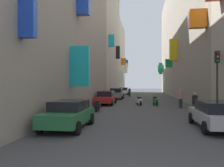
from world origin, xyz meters
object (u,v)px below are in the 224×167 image
(parked_car_silver, at_px, (216,114))
(traffic_light_near_corner, at_px, (217,73))
(scooter_black, at_px, (97,106))
(scooter_green, at_px, (156,101))
(pedestrian_near_left, at_px, (195,104))
(scooter_white, at_px, (139,101))
(parked_car_red, at_px, (106,97))
(parked_car_white, at_px, (124,91))
(pedestrian_crossing, at_px, (130,92))
(parked_car_green, at_px, (69,114))
(parked_car_grey, at_px, (116,93))
(pedestrian_near_right, at_px, (181,98))

(parked_car_silver, height_order, traffic_light_near_corner, traffic_light_near_corner)
(scooter_black, relative_size, scooter_green, 0.95)
(pedestrian_near_left, bearing_deg, scooter_white, 120.30)
(parked_car_red, height_order, parked_car_silver, parked_car_red)
(parked_car_white, height_order, traffic_light_near_corner, traffic_light_near_corner)
(pedestrian_crossing, bearing_deg, pedestrian_near_left, -75.02)
(parked_car_green, bearing_deg, traffic_light_near_corner, 26.77)
(parked_car_grey, xyz_separation_m, scooter_black, (0.16, -14.43, -0.35))
(parked_car_white, relative_size, pedestrian_near_left, 2.74)
(pedestrian_near_left, bearing_deg, traffic_light_near_corner, -58.66)
(pedestrian_crossing, distance_m, pedestrian_near_right, 18.71)
(parked_car_red, bearing_deg, parked_car_silver, -58.25)
(scooter_black, relative_size, traffic_light_near_corner, 0.43)
(pedestrian_crossing, xyz_separation_m, traffic_light_near_corner, (6.98, -23.97, 2.17))
(parked_car_grey, height_order, pedestrian_near_left, pedestrian_near_left)
(scooter_white, xyz_separation_m, scooter_green, (1.72, 0.29, 0.00))
(parked_car_green, relative_size, pedestrian_near_left, 2.48)
(parked_car_red, bearing_deg, pedestrian_near_right, -19.35)
(pedestrian_crossing, relative_size, pedestrian_near_left, 0.96)
(parked_car_silver, bearing_deg, traffic_light_near_corner, 71.60)
(scooter_black, bearing_deg, parked_car_green, -90.16)
(parked_car_green, bearing_deg, parked_car_grey, 90.36)
(parked_car_white, bearing_deg, scooter_green, -76.84)
(parked_car_white, height_order, scooter_green, parked_car_white)
(scooter_green, bearing_deg, parked_car_white, 103.16)
(parked_car_green, relative_size, scooter_black, 2.16)
(scooter_white, bearing_deg, parked_car_grey, 111.46)
(pedestrian_crossing, bearing_deg, parked_car_white, 102.47)
(parked_car_white, relative_size, traffic_light_near_corner, 1.02)
(pedestrian_near_right, xyz_separation_m, traffic_light_near_corner, (1.27, -6.15, 2.05))
(parked_car_green, height_order, parked_car_silver, parked_car_green)
(scooter_black, height_order, pedestrian_near_left, pedestrian_near_left)
(parked_car_red, height_order, scooter_black, parked_car_red)
(scooter_black, xyz_separation_m, pedestrian_crossing, (1.35, 21.11, 0.30))
(parked_car_white, bearing_deg, parked_car_grey, -89.54)
(pedestrian_near_left, bearing_deg, parked_car_green, -141.38)
(pedestrian_near_right, bearing_deg, scooter_black, -155.01)
(pedestrian_near_right, bearing_deg, parked_car_silver, -89.10)
(parked_car_silver, height_order, pedestrian_near_left, pedestrian_near_left)
(pedestrian_crossing, bearing_deg, pedestrian_near_right, -72.23)
(scooter_white, relative_size, scooter_green, 0.93)
(parked_car_white, bearing_deg, pedestrian_crossing, -77.53)
(parked_car_red, distance_m, scooter_white, 3.54)
(parked_car_red, distance_m, pedestrian_crossing, 15.33)
(parked_car_red, xyz_separation_m, scooter_green, (5.24, 0.20, -0.29))
(parked_car_white, bearing_deg, scooter_white, -81.18)
(scooter_green, bearing_deg, scooter_white, -170.43)
(parked_car_red, height_order, parked_car_grey, parked_car_grey)
(parked_car_silver, bearing_deg, scooter_green, 100.35)
(parked_car_white, height_order, scooter_white, parked_car_white)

